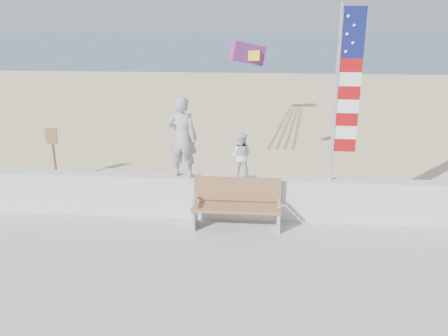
{
  "coord_description": "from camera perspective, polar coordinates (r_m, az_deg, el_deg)",
  "views": [
    {
      "loc": [
        0.97,
        -7.41,
        4.37
      ],
      "look_at": [
        0.2,
        1.8,
        1.35
      ],
      "focal_mm": 38.0,
      "sensor_mm": 36.0,
      "label": 1
    }
  ],
  "objects": [
    {
      "name": "ground",
      "position": [
        8.65,
        -2.36,
        -12.24
      ],
      "size": [
        220.0,
        220.0,
        0.0
      ],
      "primitive_type": "plane",
      "color": "#304F60",
      "rests_on": "ground"
    },
    {
      "name": "sand",
      "position": [
        17.0,
        1.35,
        3.33
      ],
      "size": [
        90.0,
        40.0,
        0.08
      ],
      "primitive_type": "cube",
      "color": "beige",
      "rests_on": "ground"
    },
    {
      "name": "seawall",
      "position": [
        10.17,
        -1.03,
        -3.48
      ],
      "size": [
        30.0,
        0.35,
        0.9
      ],
      "primitive_type": "cube",
      "color": "silver",
      "rests_on": "boardwalk"
    },
    {
      "name": "adult",
      "position": [
        9.86,
        -5.02,
        3.7
      ],
      "size": [
        0.68,
        0.51,
        1.7
      ],
      "primitive_type": "imported",
      "rotation": [
        0.0,
        0.0,
        2.96
      ],
      "color": "#96969C",
      "rests_on": "seawall"
    },
    {
      "name": "child",
      "position": [
        9.83,
        2.07,
        1.49
      ],
      "size": [
        0.53,
        0.45,
        0.97
      ],
      "primitive_type": "imported",
      "rotation": [
        0.0,
        0.0,
        2.94
      ],
      "color": "silver",
      "rests_on": "seawall"
    },
    {
      "name": "bench",
      "position": [
        9.69,
        1.54,
        -4.23
      ],
      "size": [
        1.8,
        0.57,
        1.0
      ],
      "color": "#9A6943",
      "rests_on": "boardwalk"
    },
    {
      "name": "flag",
      "position": [
        9.63,
        14.14,
        9.34
      ],
      "size": [
        0.5,
        0.08,
        3.5
      ],
      "color": "silver",
      "rests_on": "seawall"
    },
    {
      "name": "parafoil_kite",
      "position": [
        13.41,
        2.95,
        13.57
      ],
      "size": [
        1.04,
        0.74,
        0.72
      ],
      "color": "red",
      "rests_on": "ground"
    },
    {
      "name": "sign",
      "position": [
        13.31,
        -19.86,
        2.08
      ],
      "size": [
        0.32,
        0.07,
        1.46
      ],
      "color": "brown",
      "rests_on": "sand"
    }
  ]
}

